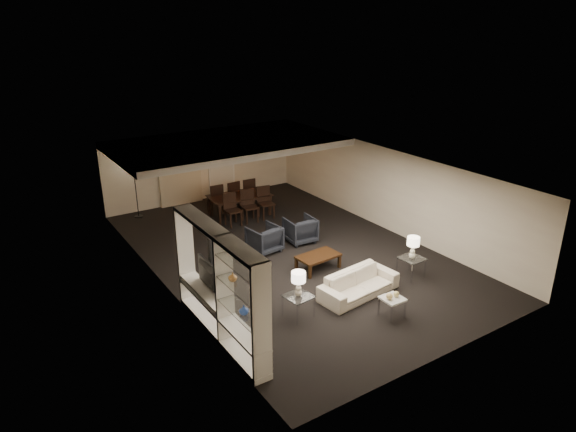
% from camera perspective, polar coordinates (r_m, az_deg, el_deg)
% --- Properties ---
extents(floor, '(11.00, 11.00, 0.00)m').
position_cam_1_polar(floor, '(14.21, 0.00, -4.14)').
color(floor, black).
rests_on(floor, ground).
extents(ceiling, '(7.00, 11.00, 0.02)m').
position_cam_1_polar(ceiling, '(13.33, 0.00, 5.62)').
color(ceiling, silver).
rests_on(ceiling, ground).
extents(wall_back, '(7.00, 0.02, 2.50)m').
position_cam_1_polar(wall_back, '(18.36, -9.45, 5.62)').
color(wall_back, beige).
rests_on(wall_back, ground).
extents(wall_front, '(7.00, 0.02, 2.50)m').
position_cam_1_polar(wall_front, '(10.00, 17.67, -8.74)').
color(wall_front, beige).
rests_on(wall_front, ground).
extents(wall_left, '(0.02, 11.00, 2.50)m').
position_cam_1_polar(wall_left, '(12.30, -13.81, -2.55)').
color(wall_left, beige).
rests_on(wall_left, ground).
extents(wall_right, '(0.02, 11.00, 2.50)m').
position_cam_1_polar(wall_right, '(15.80, 10.72, 3.00)').
color(wall_right, beige).
rests_on(wall_right, ground).
extents(ceiling_soffit, '(7.00, 4.00, 0.20)m').
position_cam_1_polar(ceiling_soffit, '(16.31, -6.79, 7.99)').
color(ceiling_soffit, silver).
rests_on(ceiling_soffit, ceiling).
extents(curtains, '(1.50, 0.12, 2.40)m').
position_cam_1_polar(curtains, '(17.97, -11.96, 4.95)').
color(curtains, beige).
rests_on(curtains, wall_back).
extents(door, '(0.90, 0.05, 2.10)m').
position_cam_1_polar(door, '(18.66, -7.41, 5.35)').
color(door, silver).
rests_on(door, wall_back).
extents(painting, '(0.95, 0.04, 0.65)m').
position_cam_1_polar(painting, '(19.15, -3.68, 7.44)').
color(painting, '#142D38').
rests_on(painting, wall_back).
extents(media_unit, '(0.38, 3.40, 2.35)m').
position_cam_1_polar(media_unit, '(10.21, -7.70, -7.68)').
color(media_unit, white).
rests_on(media_unit, wall_left).
extents(pendant_light, '(0.52, 0.52, 0.24)m').
position_cam_1_polar(pendant_light, '(16.56, -5.78, 6.52)').
color(pendant_light, '#D8591E').
rests_on(pendant_light, ceiling_soffit).
extents(sofa, '(2.07, 0.99, 0.58)m').
position_cam_1_polar(sofa, '(12.14, 7.87, -7.49)').
color(sofa, beige).
rests_on(sofa, floor).
extents(coffee_table, '(1.14, 0.72, 0.39)m').
position_cam_1_polar(coffee_table, '(13.28, 3.36, -5.13)').
color(coffee_table, black).
rests_on(coffee_table, floor).
extents(armchair_left, '(0.88, 0.90, 0.74)m').
position_cam_1_polar(armchair_left, '(14.19, -2.65, -2.54)').
color(armchair_left, black).
rests_on(armchair_left, floor).
extents(armchair_right, '(0.85, 0.87, 0.74)m').
position_cam_1_polar(armchair_right, '(14.78, 1.36, -1.53)').
color(armchair_right, black).
rests_on(armchair_right, floor).
extents(side_table_left, '(0.62, 0.62, 0.51)m').
position_cam_1_polar(side_table_left, '(11.24, 1.15, -9.99)').
color(side_table_left, white).
rests_on(side_table_left, floor).
extents(side_table_right, '(0.58, 0.58, 0.51)m').
position_cam_1_polar(side_table_right, '(13.22, 13.50, -5.56)').
color(side_table_right, white).
rests_on(side_table_right, floor).
extents(table_lamp_left, '(0.33, 0.33, 0.57)m').
position_cam_1_polar(table_lamp_left, '(10.97, 1.17, -7.57)').
color(table_lamp_left, beige).
rests_on(table_lamp_left, side_table_left).
extents(table_lamp_right, '(0.33, 0.33, 0.57)m').
position_cam_1_polar(table_lamp_right, '(12.99, 13.70, -3.44)').
color(table_lamp_right, '#F4EECE').
rests_on(table_lamp_right, side_table_right).
extents(marble_table, '(0.46, 0.46, 0.46)m').
position_cam_1_polar(marble_table, '(11.48, 11.46, -9.90)').
color(marble_table, silver).
rests_on(marble_table, floor).
extents(gold_gourd_a, '(0.15, 0.15, 0.15)m').
position_cam_1_polar(gold_gourd_a, '(11.26, 11.20, -8.74)').
color(gold_gourd_a, '#EECD7E').
rests_on(gold_gourd_a, marble_table).
extents(gold_gourd_b, '(0.13, 0.13, 0.13)m').
position_cam_1_polar(gold_gourd_b, '(11.39, 11.94, -8.48)').
color(gold_gourd_b, tan).
rests_on(gold_gourd_b, marble_table).
extents(television, '(1.04, 0.14, 0.60)m').
position_cam_1_polar(television, '(10.86, -9.19, -6.64)').
color(television, black).
rests_on(television, media_unit).
extents(vase_blue, '(0.17, 0.17, 0.18)m').
position_cam_1_polar(vase_blue, '(9.42, -4.94, -10.36)').
color(vase_blue, '#294CB1').
rests_on(vase_blue, media_unit).
extents(vase_amber, '(0.17, 0.17, 0.17)m').
position_cam_1_polar(vase_amber, '(9.49, -6.17, -6.74)').
color(vase_amber, '#C38441').
rests_on(vase_amber, media_unit).
extents(floor_speaker, '(0.15, 0.15, 1.21)m').
position_cam_1_polar(floor_speaker, '(12.50, -8.46, -5.00)').
color(floor_speaker, black).
rests_on(floor_speaker, floor).
extents(dining_table, '(2.04, 1.23, 0.69)m').
position_cam_1_polar(dining_table, '(16.83, -5.32, 1.17)').
color(dining_table, black).
rests_on(dining_table, floor).
extents(chair_nl, '(0.48, 0.48, 1.03)m').
position_cam_1_polar(chair_nl, '(15.98, -6.14, 0.67)').
color(chair_nl, black).
rests_on(chair_nl, floor).
extents(chair_nm, '(0.53, 0.53, 1.03)m').
position_cam_1_polar(chair_nm, '(16.24, -4.26, 1.07)').
color(chair_nm, black).
rests_on(chair_nm, floor).
extents(chair_nr, '(0.52, 0.52, 1.03)m').
position_cam_1_polar(chair_nr, '(16.52, -2.44, 1.46)').
color(chair_nr, black).
rests_on(chair_nr, floor).
extents(chair_fl, '(0.48, 0.48, 1.03)m').
position_cam_1_polar(chair_fl, '(17.08, -8.14, 1.94)').
color(chair_fl, black).
rests_on(chair_fl, floor).
extents(chair_fm, '(0.51, 0.51, 1.03)m').
position_cam_1_polar(chair_fm, '(17.33, -6.35, 2.30)').
color(chair_fm, black).
rests_on(chair_fm, floor).
extents(chair_fr, '(0.49, 0.49, 1.03)m').
position_cam_1_polar(chair_fr, '(17.59, -4.61, 2.65)').
color(chair_fr, black).
rests_on(chair_fr, floor).
extents(floor_lamp, '(0.32, 0.32, 1.90)m').
position_cam_1_polar(floor_lamp, '(17.17, -16.56, 2.90)').
color(floor_lamp, black).
rests_on(floor_lamp, floor).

